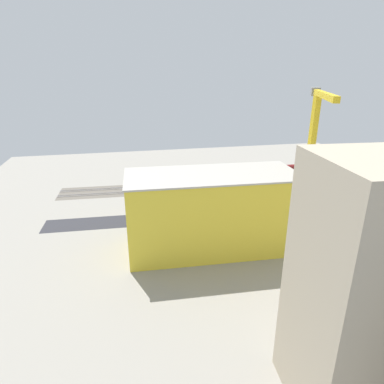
% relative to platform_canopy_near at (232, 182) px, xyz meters
% --- Properties ---
extents(ground_plane, '(180.06, 180.06, 0.00)m').
position_rel_platform_canopy_near_xyz_m(ground_plane, '(7.33, 14.70, -4.16)').
color(ground_plane, gray).
rests_on(ground_plane, ground).
extents(rail_bed, '(113.02, 18.31, 0.01)m').
position_rel_platform_canopy_near_xyz_m(rail_bed, '(7.33, -8.60, -4.15)').
color(rail_bed, '#665E54').
rests_on(rail_bed, ground).
extents(street_asphalt, '(112.83, 13.97, 0.01)m').
position_rel_platform_canopy_near_xyz_m(street_asphalt, '(7.33, 19.05, -4.15)').
color(street_asphalt, '#2D2D33').
rests_on(street_asphalt, ground).
extents(track_rails, '(112.44, 11.88, 0.12)m').
position_rel_platform_canopy_near_xyz_m(track_rails, '(7.33, -8.60, -3.98)').
color(track_rails, '#9E9EA8').
rests_on(track_rails, ground).
extents(platform_canopy_near, '(59.27, 7.35, 4.38)m').
position_rel_platform_canopy_near_xyz_m(platform_canopy_near, '(0.00, 0.00, 0.00)').
color(platform_canopy_near, '#B73328').
rests_on(platform_canopy_near, ground).
extents(locomotive, '(16.46, 3.62, 5.26)m').
position_rel_platform_canopy_near_xyz_m(locomotive, '(-5.69, -11.27, -2.27)').
color(locomotive, black).
rests_on(locomotive, ground).
extents(passenger_coach, '(18.04, 3.75, 5.96)m').
position_rel_platform_canopy_near_xyz_m(passenger_coach, '(-27.43, -11.27, -1.02)').
color(passenger_coach, black).
rests_on(passenger_coach, ground).
extents(parked_car_0, '(4.31, 1.90, 1.57)m').
position_rel_platform_canopy_near_xyz_m(parked_car_0, '(-16.25, 15.16, -3.46)').
color(parked_car_0, black).
rests_on(parked_car_0, ground).
extents(parked_car_1, '(4.57, 2.15, 1.74)m').
position_rel_platform_canopy_near_xyz_m(parked_car_1, '(-10.55, 15.42, -3.38)').
color(parked_car_1, black).
rests_on(parked_car_1, ground).
extents(parked_car_2, '(4.07, 2.01, 1.55)m').
position_rel_platform_canopy_near_xyz_m(parked_car_2, '(-3.14, 15.46, -3.46)').
color(parked_car_2, black).
rests_on(parked_car_2, ground).
extents(parked_car_3, '(4.87, 2.02, 1.60)m').
position_rel_platform_canopy_near_xyz_m(parked_car_3, '(2.59, 15.97, -3.44)').
color(parked_car_3, black).
rests_on(parked_car_3, ground).
extents(parked_car_4, '(4.52, 2.02, 1.75)m').
position_rel_platform_canopy_near_xyz_m(parked_car_4, '(9.54, 15.31, -3.39)').
color(parked_car_4, black).
rests_on(parked_car_4, ground).
extents(parked_car_5, '(4.15, 1.73, 1.63)m').
position_rel_platform_canopy_near_xyz_m(parked_car_5, '(15.75, 15.73, -3.44)').
color(parked_car_5, black).
rests_on(parked_car_5, ground).
extents(parked_car_6, '(4.34, 1.78, 1.61)m').
position_rel_platform_canopy_near_xyz_m(parked_car_6, '(22.22, 15.63, -3.43)').
color(parked_car_6, black).
rests_on(parked_car_6, ground).
extents(construction_building, '(41.80, 18.47, 19.44)m').
position_rel_platform_canopy_near_xyz_m(construction_building, '(18.30, 37.99, 5.56)').
color(construction_building, yellow).
rests_on(construction_building, ground).
extents(construction_roof_slab, '(42.43, 19.10, 0.40)m').
position_rel_platform_canopy_near_xyz_m(construction_roof_slab, '(18.30, 37.99, 15.48)').
color(construction_roof_slab, '#ADA89E').
rests_on(construction_roof_slab, construction_building).
extents(tower_crane, '(12.03, 24.89, 39.20)m').
position_rel_platform_canopy_near_xyz_m(tower_crane, '(-5.31, 41.23, 18.90)').
color(tower_crane, gray).
rests_on(tower_crane, ground).
extents(box_truck_0, '(9.36, 2.51, 3.69)m').
position_rel_platform_canopy_near_xyz_m(box_truck_0, '(30.26, 25.34, -2.37)').
color(box_truck_0, black).
rests_on(box_truck_0, ground).
extents(street_tree_0, '(5.96, 5.96, 8.81)m').
position_rel_platform_canopy_near_xyz_m(street_tree_0, '(30.98, 24.57, 1.67)').
color(street_tree_0, brown).
rests_on(street_tree_0, ground).
extents(street_tree_1, '(4.86, 4.86, 7.47)m').
position_rel_platform_canopy_near_xyz_m(street_tree_1, '(-2.50, 23.34, 0.86)').
color(street_tree_1, brown).
rests_on(street_tree_1, ground).
extents(street_tree_2, '(5.32, 5.32, 8.37)m').
position_rel_platform_canopy_near_xyz_m(street_tree_2, '(16.80, 23.40, 1.52)').
color(street_tree_2, brown).
rests_on(street_tree_2, ground).
extents(street_tree_3, '(4.88, 4.88, 8.10)m').
position_rel_platform_canopy_near_xyz_m(street_tree_3, '(-18.28, 24.39, 1.46)').
color(street_tree_3, brown).
rests_on(street_tree_3, ground).
extents(traffic_light, '(0.50, 0.36, 6.20)m').
position_rel_platform_canopy_near_xyz_m(traffic_light, '(-8.74, 23.50, -0.02)').
color(traffic_light, '#333333').
rests_on(traffic_light, ground).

